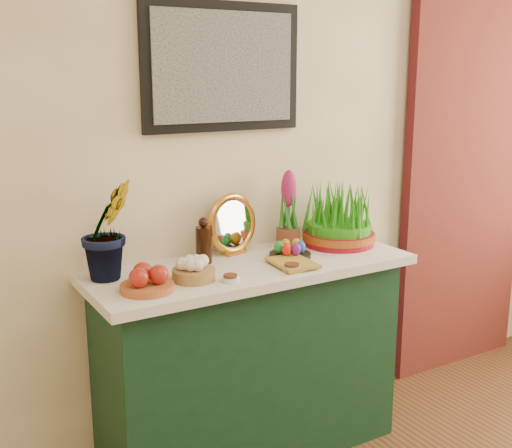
# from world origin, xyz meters

# --- Properties ---
(sideboard) EXTENTS (1.30, 0.45, 0.85)m
(sideboard) POSITION_xyz_m (-0.27, 2.00, 0.42)
(sideboard) COLOR #13351A
(sideboard) RESTS_ON ground
(tablecloth) EXTENTS (1.40, 0.55, 0.04)m
(tablecloth) POSITION_xyz_m (-0.27, 2.00, 0.87)
(tablecloth) COLOR silver
(tablecloth) RESTS_ON sideboard
(hyacinth_green) EXTENTS (0.31, 0.28, 0.52)m
(hyacinth_green) POSITION_xyz_m (-0.84, 2.11, 1.15)
(hyacinth_green) COLOR #287B23
(hyacinth_green) RESTS_ON tablecloth
(apple_bowl) EXTENTS (0.22, 0.22, 0.10)m
(apple_bowl) POSITION_xyz_m (-0.78, 1.89, 0.93)
(apple_bowl) COLOR #AC5529
(apple_bowl) RESTS_ON tablecloth
(garlic_basket) EXTENTS (0.19, 0.19, 0.09)m
(garlic_basket) POSITION_xyz_m (-0.57, 1.92, 0.93)
(garlic_basket) COLOR #AF7C46
(garlic_basket) RESTS_ON tablecloth
(vinegar_cruet) EXTENTS (0.07, 0.07, 0.20)m
(vinegar_cruet) POSITION_xyz_m (-0.44, 2.11, 0.98)
(vinegar_cruet) COLOR black
(vinegar_cruet) RESTS_ON tablecloth
(mirror) EXTENTS (0.28, 0.12, 0.27)m
(mirror) POSITION_xyz_m (-0.26, 2.18, 1.02)
(mirror) COLOR orange
(mirror) RESTS_ON tablecloth
(book) EXTENTS (0.16, 0.22, 0.03)m
(book) POSITION_xyz_m (-0.22, 1.88, 0.90)
(book) COLOR #B28D2F
(book) RESTS_ON tablecloth
(spice_dish_left) EXTENTS (0.07, 0.07, 0.03)m
(spice_dish_left) POSITION_xyz_m (-0.46, 1.83, 0.90)
(spice_dish_left) COLOR silver
(spice_dish_left) RESTS_ON tablecloth
(spice_dish_right) EXTENTS (0.08, 0.08, 0.03)m
(spice_dish_right) POSITION_xyz_m (-0.18, 1.82, 0.90)
(spice_dish_right) COLOR silver
(spice_dish_right) RESTS_ON tablecloth
(egg_plate) EXTENTS (0.21, 0.21, 0.08)m
(egg_plate) POSITION_xyz_m (-0.07, 1.99, 0.92)
(egg_plate) COLOR black
(egg_plate) RESTS_ON tablecloth
(hyacinth_pink) EXTENTS (0.11, 0.11, 0.36)m
(hyacinth_pink) POSITION_xyz_m (0.01, 2.14, 1.05)
(hyacinth_pink) COLOR brown
(hyacinth_pink) RESTS_ON tablecloth
(wheatgrass_sabzeh) EXTENTS (0.34, 0.34, 0.28)m
(wheatgrass_sabzeh) POSITION_xyz_m (0.24, 2.05, 1.01)
(wheatgrass_sabzeh) COLOR maroon
(wheatgrass_sabzeh) RESTS_ON tablecloth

